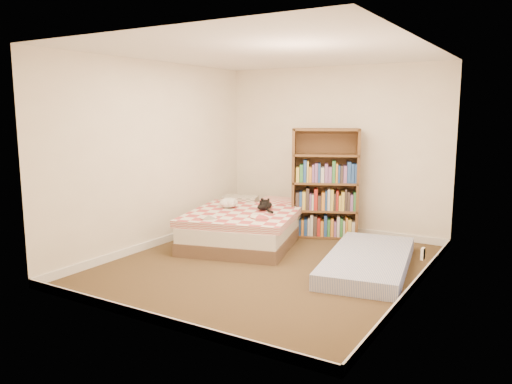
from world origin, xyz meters
The scene contains 6 objects.
room centered at (0.00, 0.00, 1.20)m, with size 3.51×4.01×2.51m.
bed centered at (-0.79, 0.79, 0.24)m, with size 1.82×2.24×0.52m.
bookshelf centered at (0.05, 1.64, 0.58)m, with size 1.09×0.69×1.60m.
floor_mattress centered at (1.09, 0.49, 0.09)m, with size 0.89×1.98×0.18m, color #7582C3.
black_cat centered at (-0.56, 0.93, 0.52)m, with size 0.28×0.56×0.13m.
white_dog centered at (-1.08, 0.77, 0.54)m, with size 0.30×0.32×0.14m.
Camera 1 is at (2.89, -5.06, 1.85)m, focal length 35.00 mm.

